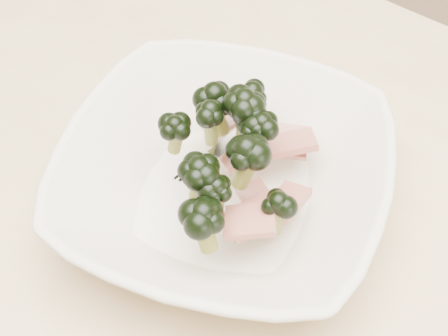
{
  "coord_description": "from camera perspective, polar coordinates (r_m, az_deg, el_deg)",
  "views": [
    {
      "loc": [
        0.19,
        -0.24,
        1.22
      ],
      "look_at": [
        -0.03,
        0.03,
        0.8
      ],
      "focal_mm": 50.0,
      "sensor_mm": 36.0,
      "label": 1
    }
  ],
  "objects": [
    {
      "name": "dining_table",
      "position": [
        0.65,
        0.21,
        -11.08
      ],
      "size": [
        1.2,
        0.8,
        0.75
      ],
      "color": "tan",
      "rests_on": "ground"
    },
    {
      "name": "broccoli_dish",
      "position": [
        0.55,
        0.09,
        -0.61
      ],
      "size": [
        0.37,
        0.37,
        0.11
      ],
      "color": "beige",
      "rests_on": "dining_table"
    }
  ]
}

